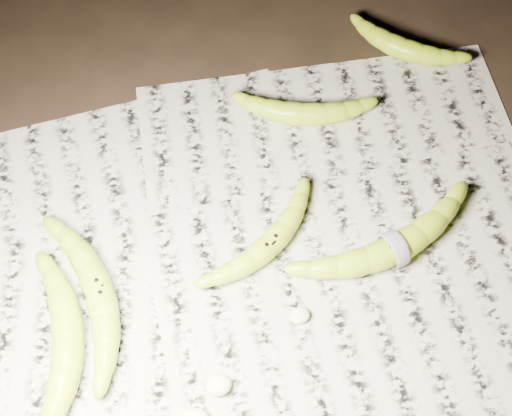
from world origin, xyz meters
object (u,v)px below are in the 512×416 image
object	(u,v)px
banana_left_a	(99,291)
banana_taped	(394,248)
banana_upper_b	(404,47)
banana_left_b	(67,340)
banana_center	(270,243)
banana_upper_a	(304,113)

from	to	relation	value
banana_left_a	banana_taped	bearing A→B (deg)	-102.74
banana_taped	banana_upper_b	world-z (taller)	banana_taped
banana_left_a	banana_taped	size ratio (longest dim) A/B	0.91
banana_left_b	banana_center	distance (m)	0.28
banana_left_b	banana_upper_b	bearing A→B (deg)	-51.72
banana_left_b	banana_upper_b	xyz separation A→B (m)	(0.58, 0.33, -0.00)
banana_center	banana_left_b	bearing A→B (deg)	161.21
banana_upper_a	banana_left_b	bearing A→B (deg)	-127.74
banana_center	banana_taped	xyz separation A→B (m)	(0.16, -0.05, 0.00)
banana_center	banana_taped	world-z (taller)	banana_taped
banana_left_b	banana_center	world-z (taller)	banana_left_b
banana_left_b	banana_taped	xyz separation A→B (m)	(0.43, 0.01, 0.00)
banana_left_a	banana_taped	distance (m)	0.39
banana_left_b	banana_upper_a	xyz separation A→B (m)	(0.39, 0.25, -0.00)
banana_left_b	banana_taped	size ratio (longest dim) A/B	0.86
banana_center	banana_upper_a	xyz separation A→B (m)	(0.11, 0.19, 0.00)
banana_taped	banana_upper_a	world-z (taller)	banana_taped
banana_left_b	banana_upper_a	distance (m)	0.46
banana_upper_a	banana_upper_b	size ratio (longest dim) A/B	1.09
banana_center	banana_upper_b	bearing A→B (deg)	11.08
banana_center	banana_upper_b	xyz separation A→B (m)	(0.30, 0.27, 0.00)
banana_upper_a	banana_upper_b	xyz separation A→B (m)	(0.19, 0.08, -0.00)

